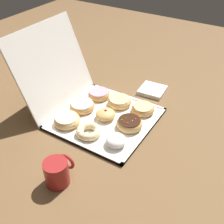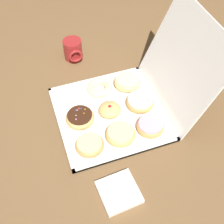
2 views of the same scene
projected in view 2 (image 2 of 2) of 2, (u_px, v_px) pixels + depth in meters
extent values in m
plane|color=brown|center=(110.00, 114.00, 1.19)|extent=(3.00, 3.00, 0.00)
cube|color=white|center=(110.00, 114.00, 1.19)|extent=(0.42, 0.42, 0.01)
cube|color=white|center=(61.00, 127.00, 1.15)|extent=(0.42, 0.01, 0.01)
cube|color=white|center=(156.00, 101.00, 1.23)|extent=(0.42, 0.01, 0.01)
cube|color=white|center=(95.00, 80.00, 1.31)|extent=(0.01, 0.42, 0.01)
cube|color=white|center=(128.00, 155.00, 1.07)|extent=(0.01, 0.42, 0.01)
cube|color=white|center=(181.00, 64.00, 1.10)|extent=(0.42, 0.15, 0.38)
ellipsoid|color=white|center=(70.00, 95.00, 1.22)|extent=(0.08, 0.08, 0.04)
torus|color=tan|center=(80.00, 118.00, 1.15)|extent=(0.11, 0.11, 0.04)
cylinder|color=#381E11|center=(80.00, 115.00, 1.13)|extent=(0.10, 0.10, 0.01)
sphere|color=white|center=(76.00, 115.00, 1.13)|extent=(0.00, 0.00, 0.00)
sphere|color=pink|center=(76.00, 119.00, 1.11)|extent=(0.01, 0.01, 0.01)
sphere|color=blue|center=(76.00, 110.00, 1.14)|extent=(0.01, 0.01, 0.01)
sphere|color=yellow|center=(85.00, 109.00, 1.14)|extent=(0.00, 0.00, 0.00)
sphere|color=blue|center=(81.00, 109.00, 1.15)|extent=(0.00, 0.00, 0.00)
sphere|color=red|center=(79.00, 108.00, 1.15)|extent=(0.01, 0.01, 0.01)
sphere|color=orange|center=(78.00, 110.00, 1.14)|extent=(0.01, 0.01, 0.01)
sphere|color=orange|center=(84.00, 113.00, 1.13)|extent=(0.01, 0.01, 0.01)
torus|color=tan|center=(90.00, 145.00, 1.07)|extent=(0.11, 0.11, 0.03)
cylinder|color=#EACC8C|center=(89.00, 143.00, 1.06)|extent=(0.09, 0.09, 0.01)
torus|color=beige|center=(101.00, 87.00, 1.25)|extent=(0.11, 0.11, 0.03)
sphere|color=beige|center=(103.00, 92.00, 1.22)|extent=(0.02, 0.02, 0.02)
sphere|color=beige|center=(108.00, 89.00, 1.23)|extent=(0.02, 0.02, 0.02)
sphere|color=beige|center=(110.00, 85.00, 1.25)|extent=(0.02, 0.02, 0.02)
sphere|color=beige|center=(107.00, 81.00, 1.26)|extent=(0.02, 0.02, 0.02)
sphere|color=beige|center=(101.00, 80.00, 1.27)|extent=(0.02, 0.02, 0.02)
sphere|color=beige|center=(95.00, 81.00, 1.26)|extent=(0.02, 0.02, 0.02)
sphere|color=beige|center=(92.00, 85.00, 1.25)|extent=(0.02, 0.02, 0.02)
sphere|color=beige|center=(93.00, 89.00, 1.23)|extent=(0.02, 0.02, 0.02)
sphere|color=beige|center=(97.00, 92.00, 1.22)|extent=(0.02, 0.02, 0.02)
ellipsoid|color=tan|center=(111.00, 110.00, 1.17)|extent=(0.09, 0.09, 0.04)
sphere|color=#B21923|center=(111.00, 107.00, 1.15)|extent=(0.01, 0.01, 0.01)
torus|color=tan|center=(120.00, 134.00, 1.10)|extent=(0.12, 0.12, 0.04)
cylinder|color=#EACC8C|center=(120.00, 132.00, 1.09)|extent=(0.10, 0.10, 0.01)
torus|color=#E5B770|center=(127.00, 82.00, 1.27)|extent=(0.12, 0.12, 0.04)
cylinder|color=beige|center=(127.00, 79.00, 1.26)|extent=(0.10, 0.10, 0.01)
torus|color=tan|center=(140.00, 103.00, 1.20)|extent=(0.12, 0.12, 0.03)
cylinder|color=white|center=(141.00, 100.00, 1.18)|extent=(0.10, 0.10, 0.01)
sphere|color=blue|center=(149.00, 100.00, 1.18)|extent=(0.01, 0.01, 0.01)
sphere|color=yellow|center=(129.00, 98.00, 1.19)|extent=(0.01, 0.01, 0.01)
sphere|color=pink|center=(137.00, 107.00, 1.16)|extent=(0.01, 0.01, 0.01)
sphere|color=yellow|center=(137.00, 97.00, 1.19)|extent=(0.01, 0.01, 0.01)
sphere|color=orange|center=(148.00, 100.00, 1.18)|extent=(0.01, 0.01, 0.01)
sphere|color=white|center=(133.00, 99.00, 1.18)|extent=(0.01, 0.01, 0.01)
sphere|color=pink|center=(140.00, 105.00, 1.16)|extent=(0.01, 0.01, 0.01)
sphere|color=yellow|center=(150.00, 101.00, 1.18)|extent=(0.01, 0.01, 0.01)
sphere|color=blue|center=(138.00, 101.00, 1.18)|extent=(0.00, 0.00, 0.00)
sphere|color=white|center=(144.00, 102.00, 1.17)|extent=(0.01, 0.01, 0.01)
sphere|color=white|center=(142.00, 94.00, 1.20)|extent=(0.00, 0.00, 0.00)
sphere|color=white|center=(142.00, 106.00, 1.16)|extent=(0.01, 0.01, 0.01)
sphere|color=pink|center=(137.00, 103.00, 1.17)|extent=(0.00, 0.00, 0.00)
torus|color=tan|center=(150.00, 126.00, 1.12)|extent=(0.11, 0.11, 0.03)
cylinder|color=pink|center=(151.00, 124.00, 1.11)|extent=(0.09, 0.09, 0.01)
cylinder|color=maroon|center=(73.00, 49.00, 1.38)|extent=(0.09, 0.09, 0.10)
cylinder|color=black|center=(72.00, 42.00, 1.34)|extent=(0.08, 0.08, 0.01)
torus|color=maroon|center=(76.00, 56.00, 1.34)|extent=(0.01, 0.07, 0.07)
cube|color=white|center=(119.00, 192.00, 0.98)|extent=(0.14, 0.14, 0.02)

